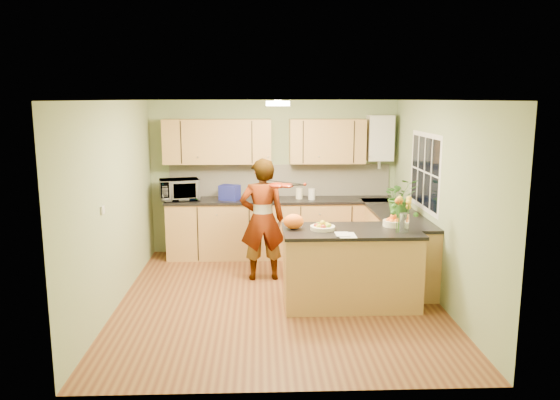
{
  "coord_description": "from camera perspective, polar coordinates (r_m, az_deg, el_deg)",
  "views": [
    {
      "loc": [
        -0.24,
        -6.62,
        2.52
      ],
      "look_at": [
        0.03,
        0.5,
        1.19
      ],
      "focal_mm": 35.0,
      "sensor_mm": 36.0,
      "label": 1
    }
  ],
  "objects": [
    {
      "name": "violinist",
      "position": [
        7.61,
        -1.86,
        -2.05
      ],
      "size": [
        0.66,
        0.46,
        1.72
      ],
      "primitive_type": "imported",
      "rotation": [
        0.0,
        0.0,
        3.23
      ],
      "color": "tan",
      "rests_on": "floor"
    },
    {
      "name": "wall_left",
      "position": [
        6.96,
        -16.81,
        -0.41
      ],
      "size": [
        0.02,
        4.5,
        2.5
      ],
      "primitive_type": "cube",
      "color": "#8CA274",
      "rests_on": "floor"
    },
    {
      "name": "wall_back",
      "position": [
        8.96,
        -0.64,
        2.4
      ],
      "size": [
        4.0,
        0.02,
        2.5
      ],
      "primitive_type": "cube",
      "color": "#8CA274",
      "rests_on": "floor"
    },
    {
      "name": "blue_box",
      "position": [
        8.67,
        -5.29,
        0.79
      ],
      "size": [
        0.35,
        0.31,
        0.24
      ],
      "primitive_type": "cube",
      "rotation": [
        0.0,
        0.0,
        -0.39
      ],
      "color": "navy",
      "rests_on": "back_counter"
    },
    {
      "name": "flower_vase",
      "position": [
        6.58,
        12.94,
        -0.5
      ],
      "size": [
        0.27,
        0.27,
        0.5
      ],
      "rotation": [
        0.0,
        0.0,
        0.15
      ],
      "color": "silver",
      "rests_on": "peninsula_island"
    },
    {
      "name": "upper_cabinets",
      "position": [
        8.72,
        -1.78,
        6.14
      ],
      "size": [
        3.2,
        0.34,
        0.7
      ],
      "color": "#B68F49",
      "rests_on": "wall_back"
    },
    {
      "name": "boiler",
      "position": [
        8.94,
        10.41,
        6.38
      ],
      "size": [
        0.4,
        0.3,
        0.86
      ],
      "color": "silver",
      "rests_on": "wall_back"
    },
    {
      "name": "papers",
      "position": [
        6.39,
        7.01,
        -3.65
      ],
      "size": [
        0.2,
        0.27,
        0.01
      ],
      "primitive_type": "cube",
      "color": "white",
      "rests_on": "peninsula_island"
    },
    {
      "name": "orange_bag",
      "position": [
        6.65,
        1.44,
        -2.26
      ],
      "size": [
        0.26,
        0.22,
        0.19
      ],
      "primitive_type": "ellipsoid",
      "rotation": [
        0.0,
        0.0,
        -0.07
      ],
      "color": "orange",
      "rests_on": "peninsula_island"
    },
    {
      "name": "back_counter",
      "position": [
        8.81,
        0.07,
        -2.89
      ],
      "size": [
        3.64,
        0.62,
        0.94
      ],
      "color": "#B68F49",
      "rests_on": "floor"
    },
    {
      "name": "ceiling_lamp",
      "position": [
        6.92,
        -0.22,
        10.07
      ],
      "size": [
        0.3,
        0.3,
        0.07
      ],
      "color": "#FFEABF",
      "rests_on": "ceiling"
    },
    {
      "name": "splashback",
      "position": [
        8.95,
        0.0,
        2.07
      ],
      "size": [
        3.6,
        0.02,
        0.52
      ],
      "primitive_type": "cube",
      "color": "#EFE5CF",
      "rests_on": "back_counter"
    },
    {
      "name": "kettle",
      "position": [
        8.72,
        -0.93,
        0.93
      ],
      "size": [
        0.16,
        0.16,
        0.3
      ],
      "rotation": [
        0.0,
        0.0,
        0.37
      ],
      "color": "#B5B5BA",
      "rests_on": "back_counter"
    },
    {
      "name": "jar_white",
      "position": [
        8.67,
        3.33,
        0.61
      ],
      "size": [
        0.13,
        0.13,
        0.17
      ],
      "primitive_type": "cylinder",
      "rotation": [
        0.0,
        0.0,
        -0.24
      ],
      "color": "silver",
      "rests_on": "back_counter"
    },
    {
      "name": "light_switch",
      "position": [
        6.38,
        -18.04,
        -0.99
      ],
      "size": [
        0.02,
        0.09,
        0.09
      ],
      "primitive_type": "cube",
      "color": "silver",
      "rests_on": "wall_left"
    },
    {
      "name": "right_counter",
      "position": [
        7.98,
        11.98,
        -4.56
      ],
      "size": [
        0.62,
        2.24,
        0.94
      ],
      "color": "#B68F49",
      "rests_on": "floor"
    },
    {
      "name": "potted_plant",
      "position": [
        7.67,
        12.48,
        0.35
      ],
      "size": [
        0.48,
        0.42,
        0.51
      ],
      "primitive_type": "imported",
      "rotation": [
        0.0,
        0.0,
        0.04
      ],
      "color": "#326822",
      "rests_on": "right_counter"
    },
    {
      "name": "floor",
      "position": [
        7.08,
        -0.12,
        -10.29
      ],
      "size": [
        4.5,
        4.5,
        0.0
      ],
      "primitive_type": "plane",
      "color": "brown",
      "rests_on": "ground"
    },
    {
      "name": "peninsula_island",
      "position": [
        6.83,
        7.36,
        -6.94
      ],
      "size": [
        1.66,
        0.85,
        0.95
      ],
      "color": "#B68F49",
      "rests_on": "floor"
    },
    {
      "name": "wall_front",
      "position": [
        4.55,
        0.89,
        -5.64
      ],
      "size": [
        4.0,
        0.02,
        2.5
      ],
      "primitive_type": "cube",
      "color": "#8CA274",
      "rests_on": "floor"
    },
    {
      "name": "microwave",
      "position": [
        8.75,
        -10.47,
        1.07
      ],
      "size": [
        0.68,
        0.54,
        0.33
      ],
      "primitive_type": "imported",
      "rotation": [
        0.0,
        0.0,
        0.24
      ],
      "color": "silver",
      "rests_on": "back_counter"
    },
    {
      "name": "orange_bowl",
      "position": [
        6.94,
        11.75,
        -2.19
      ],
      "size": [
        0.25,
        0.25,
        0.15
      ],
      "color": "#F4E7C3",
      "rests_on": "peninsula_island"
    },
    {
      "name": "jar_cream",
      "position": [
        8.73,
        2.01,
        0.68
      ],
      "size": [
        0.15,
        0.15,
        0.17
      ],
      "primitive_type": "cylinder",
      "rotation": [
        0.0,
        0.0,
        -0.42
      ],
      "color": "#F4E7C3",
      "rests_on": "back_counter"
    },
    {
      "name": "wall_right",
      "position": [
        7.1,
        16.23,
        -0.18
      ],
      "size": [
        0.02,
        4.5,
        2.5
      ],
      "primitive_type": "cube",
      "color": "#8CA274",
      "rests_on": "floor"
    },
    {
      "name": "fruit_dish",
      "position": [
        6.64,
        4.48,
        -2.74
      ],
      "size": [
        0.3,
        0.3,
        0.11
      ],
      "color": "#F4E7C3",
      "rests_on": "peninsula_island"
    },
    {
      "name": "violin",
      "position": [
        7.3,
        -0.3,
        1.54
      ],
      "size": [
        0.62,
        0.54,
        0.16
      ],
      "primitive_type": null,
      "rotation": [
        0.17,
        0.0,
        -0.61
      ],
      "color": "#4C0D04",
      "rests_on": "violinist"
    },
    {
      "name": "ceiling",
      "position": [
        6.62,
        -0.13,
        10.38
      ],
      "size": [
        4.0,
        4.5,
        0.02
      ],
      "primitive_type": "cube",
      "color": "white",
      "rests_on": "wall_back"
    },
    {
      "name": "window_right",
      "position": [
        7.61,
        14.89,
        2.88
      ],
      "size": [
        0.01,
        1.3,
        1.05
      ],
      "color": "silver",
      "rests_on": "wall_right"
    }
  ]
}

